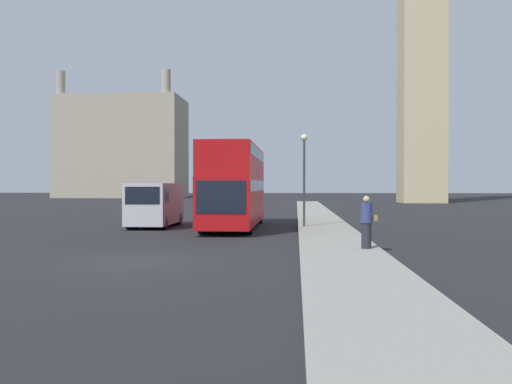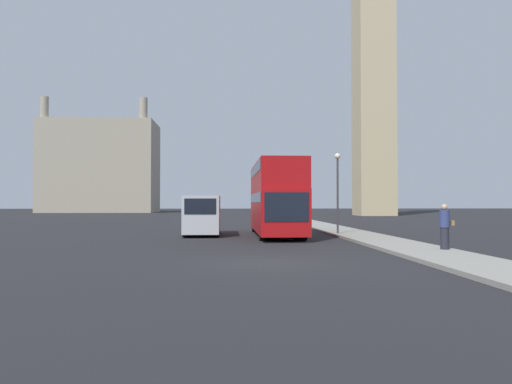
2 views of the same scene
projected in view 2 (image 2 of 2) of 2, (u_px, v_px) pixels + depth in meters
The scene contains 7 objects.
ground_plane at pixel (268, 263), 16.73m from camera, with size 300.00×300.00×0.00m, color black.
sidewalk_strip at pixel (454, 259), 17.09m from camera, with size 2.81×120.00×0.15m.
building_block_distant at pixel (101, 167), 102.92m from camera, with size 22.43×13.19×22.67m.
red_double_decker_bus at pixel (276, 195), 30.38m from camera, with size 2.56×11.19×4.37m.
white_van at pixel (203, 214), 30.56m from camera, with size 2.13×5.42×2.42m.
pedestrian at pixel (445, 227), 19.88m from camera, with size 0.56×0.40×1.81m.
street_lamp at pixel (338, 179), 30.26m from camera, with size 0.36×0.36×4.87m.
Camera 2 is at (-1.36, -16.72, 2.02)m, focal length 35.00 mm.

